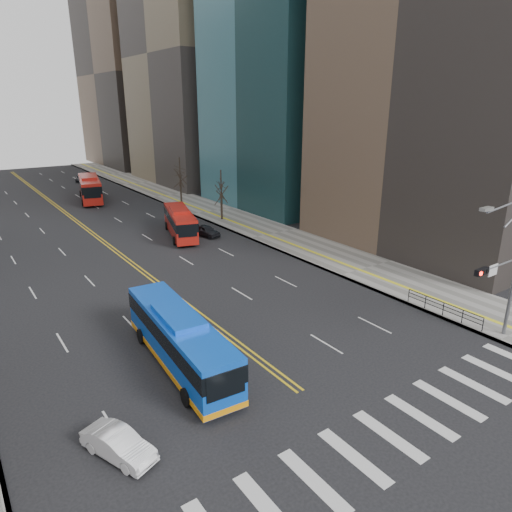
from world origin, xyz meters
The scene contains 14 objects.
ground centered at (0.00, 0.00, 0.00)m, with size 220.00×220.00×0.00m, color black.
sidewalk_right centered at (17.50, 45.00, 0.07)m, with size 7.00×130.00×0.15m, color slate.
crosswalk centered at (0.00, 0.00, 0.01)m, with size 26.70×4.00×0.01m.
centerline centered at (0.00, 55.00, 0.01)m, with size 0.55×100.00×0.01m.
office_towers centered at (0.12, 68.51, 23.92)m, with size 83.00×134.00×58.00m.
signal_mast centered at (13.77, 2.00, 4.86)m, with size 5.37×0.37×9.39m.
pedestrian_railing centered at (14.30, 6.00, 0.82)m, with size 0.06×6.06×1.02m.
street_trees centered at (-7.18, 34.55, 4.87)m, with size 35.20×47.20×7.60m.
blue_bus centered at (-4.11, 11.11, 1.79)m, with size 3.33×11.86×3.42m.
red_bus_near centered at (8.13, 36.19, 1.84)m, with size 5.35×10.60×3.31m.
red_bus_far centered at (5.52, 62.91, 2.15)m, with size 5.50×12.65×3.88m.
car_white centered at (-9.64, 6.00, 0.61)m, with size 1.30×3.73×1.23m, color white.
car_dark_mid centered at (10.59, 34.51, 0.65)m, with size 1.53×3.81×1.30m, color black.
car_dark_far centered at (9.29, 82.80, 0.59)m, with size 1.95×4.22×1.17m, color black.
Camera 1 is at (-14.02, -10.82, 14.86)m, focal length 32.00 mm.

